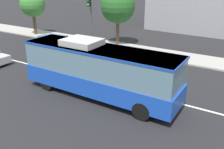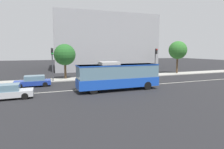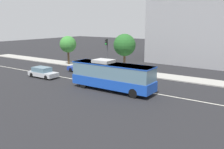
{
  "view_description": "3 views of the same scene",
  "coord_description": "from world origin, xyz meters",
  "px_view_note": "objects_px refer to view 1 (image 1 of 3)",
  "views": [
    {
      "loc": [
        6.41,
        -12.82,
        6.99
      ],
      "look_at": [
        -0.95,
        -0.91,
        1.29
      ],
      "focal_mm": 39.06,
      "sensor_mm": 36.0,
      "label": 1
    },
    {
      "loc": [
        -9.76,
        -21.72,
        4.72
      ],
      "look_at": [
        -2.41,
        -2.04,
        1.99
      ],
      "focal_mm": 29.08,
      "sensor_mm": 36.0,
      "label": 2
    },
    {
      "loc": [
        13.72,
        -23.61,
        7.63
      ],
      "look_at": [
        -2.12,
        -0.66,
        1.61
      ],
      "focal_mm": 38.81,
      "sensor_mm": 36.0,
      "label": 3
    }
  ],
  "objects_px": {
    "transit_bus": "(99,69)",
    "traffic_light_mid_block": "(90,12)",
    "sedan_blue": "(52,43)",
    "street_tree_kerbside_right": "(118,6)",
    "street_tree_kerbside_centre": "(32,5)"
  },
  "relations": [
    {
      "from": "transit_bus",
      "to": "traffic_light_mid_block",
      "type": "bearing_deg",
      "value": 128.83
    },
    {
      "from": "transit_bus",
      "to": "sedan_blue",
      "type": "bearing_deg",
      "value": 148.99
    },
    {
      "from": "sedan_blue",
      "to": "street_tree_kerbside_right",
      "type": "relative_size",
      "value": 0.78
    },
    {
      "from": "street_tree_kerbside_centre",
      "to": "street_tree_kerbside_right",
      "type": "relative_size",
      "value": 0.89
    },
    {
      "from": "transit_bus",
      "to": "street_tree_kerbside_centre",
      "type": "xyz_separation_m",
      "value": [
        -16.31,
        9.61,
        1.91
      ]
    },
    {
      "from": "sedan_blue",
      "to": "street_tree_kerbside_centre",
      "type": "distance_m",
      "value": 8.09
    },
    {
      "from": "street_tree_kerbside_centre",
      "to": "street_tree_kerbside_right",
      "type": "xyz_separation_m",
      "value": [
        11.24,
        1.25,
        0.37
      ]
    },
    {
      "from": "traffic_light_mid_block",
      "to": "street_tree_kerbside_centre",
      "type": "bearing_deg",
      "value": -97.33
    },
    {
      "from": "sedan_blue",
      "to": "street_tree_kerbside_centre",
      "type": "relative_size",
      "value": 0.87
    },
    {
      "from": "traffic_light_mid_block",
      "to": "street_tree_kerbside_centre",
      "type": "distance_m",
      "value": 9.2
    },
    {
      "from": "sedan_blue",
      "to": "traffic_light_mid_block",
      "type": "height_order",
      "value": "traffic_light_mid_block"
    },
    {
      "from": "sedan_blue",
      "to": "street_tree_kerbside_right",
      "type": "height_order",
      "value": "street_tree_kerbside_right"
    },
    {
      "from": "transit_bus",
      "to": "street_tree_kerbside_right",
      "type": "bearing_deg",
      "value": 115.09
    },
    {
      "from": "street_tree_kerbside_right",
      "to": "traffic_light_mid_block",
      "type": "bearing_deg",
      "value": -136.25
    },
    {
      "from": "sedan_blue",
      "to": "traffic_light_mid_block",
      "type": "distance_m",
      "value": 4.9
    }
  ]
}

